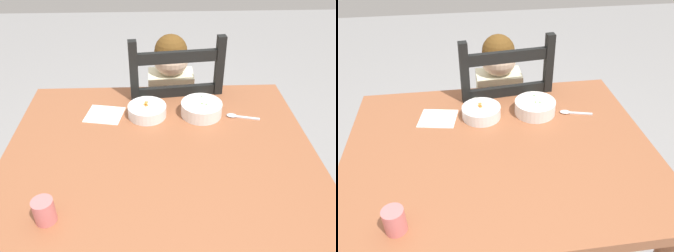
# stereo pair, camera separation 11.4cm
# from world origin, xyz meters

# --- Properties ---
(dining_table) EXTENTS (1.14, 0.93, 0.73)m
(dining_table) POSITION_xyz_m (0.00, 0.00, 0.62)
(dining_table) COLOR #955636
(dining_table) RESTS_ON ground
(dining_chair) EXTENTS (0.46, 0.46, 1.00)m
(dining_chair) POSITION_xyz_m (0.07, 0.51, 0.47)
(dining_chair) COLOR black
(dining_chair) RESTS_ON ground
(child_figure) EXTENTS (0.32, 0.31, 0.96)m
(child_figure) POSITION_xyz_m (0.06, 0.51, 0.63)
(child_figure) COLOR beige
(child_figure) RESTS_ON ground
(bowl_of_peas) EXTENTS (0.17, 0.17, 0.06)m
(bowl_of_peas) POSITION_xyz_m (0.18, 0.22, 0.76)
(bowl_of_peas) COLOR white
(bowl_of_peas) RESTS_ON dining_table
(bowl_of_carrots) EXTENTS (0.16, 0.16, 0.05)m
(bowl_of_carrots) POSITION_xyz_m (-0.05, 0.22, 0.75)
(bowl_of_carrots) COLOR white
(bowl_of_carrots) RESTS_ON dining_table
(spoon) EXTENTS (0.14, 0.06, 0.01)m
(spoon) POSITION_xyz_m (0.32, 0.19, 0.73)
(spoon) COLOR silver
(spoon) RESTS_ON dining_table
(drinking_cup) EXTENTS (0.06, 0.06, 0.08)m
(drinking_cup) POSITION_xyz_m (-0.34, -0.33, 0.77)
(drinking_cup) COLOR #D87070
(drinking_cup) RESTS_ON dining_table
(paper_napkin) EXTENTS (0.17, 0.16, 0.00)m
(paper_napkin) POSITION_xyz_m (-0.23, 0.23, 0.73)
(paper_napkin) COLOR white
(paper_napkin) RESTS_ON dining_table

